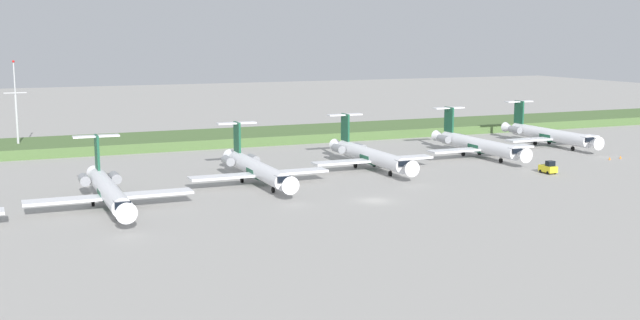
# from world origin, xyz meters

# --- Properties ---
(ground_plane) EXTENTS (500.00, 500.00, 0.00)m
(ground_plane) POSITION_xyz_m (0.00, 30.00, 0.00)
(ground_plane) COLOR #9E9B96
(grass_berm) EXTENTS (320.00, 20.00, 2.00)m
(grass_berm) POSITION_xyz_m (0.00, 69.63, 1.00)
(grass_berm) COLOR #4C6B38
(grass_berm) RESTS_ON ground
(regional_jet_second) EXTENTS (22.81, 31.00, 9.00)m
(regional_jet_second) POSITION_xyz_m (-36.32, 10.38, 2.54)
(regional_jet_second) COLOR white
(regional_jet_second) RESTS_ON ground
(regional_jet_third) EXTENTS (22.81, 31.00, 9.00)m
(regional_jet_third) POSITION_xyz_m (-11.67, 19.24, 2.54)
(regional_jet_third) COLOR white
(regional_jet_third) RESTS_ON ground
(regional_jet_fourth) EXTENTS (22.81, 31.00, 9.00)m
(regional_jet_fourth) POSITION_xyz_m (11.55, 24.99, 2.54)
(regional_jet_fourth) COLOR white
(regional_jet_fourth) RESTS_ON ground
(regional_jet_fifth) EXTENTS (22.81, 31.00, 9.00)m
(regional_jet_fifth) POSITION_xyz_m (37.35, 29.30, 2.54)
(regional_jet_fifth) COLOR white
(regional_jet_fifth) RESTS_ON ground
(regional_jet_sixth) EXTENTS (22.81, 31.00, 9.00)m
(regional_jet_sixth) POSITION_xyz_m (60.61, 36.64, 2.54)
(regional_jet_sixth) COLOR white
(regional_jet_sixth) RESTS_ON ground
(antenna_mast) EXTENTS (4.40, 0.50, 18.83)m
(antenna_mast) POSITION_xyz_m (-45.83, 69.71, 7.89)
(antenna_mast) COLOR #B2B2B7
(antenna_mast) RESTS_ON ground
(baggage_tug) EXTENTS (1.72, 3.20, 2.30)m
(baggage_tug) POSITION_xyz_m (38.08, 8.52, 1.00)
(baggage_tug) COLOR yellow
(baggage_tug) RESTS_ON ground
(safety_cone_front_marker) EXTENTS (0.44, 0.44, 0.55)m
(safety_cone_front_marker) POSITION_xyz_m (58.97, 16.22, 0.28)
(safety_cone_front_marker) COLOR orange
(safety_cone_front_marker) RESTS_ON ground
(safety_cone_mid_marker) EXTENTS (0.44, 0.44, 0.55)m
(safety_cone_mid_marker) POSITION_xyz_m (62.00, 16.57, 0.28)
(safety_cone_mid_marker) COLOR orange
(safety_cone_mid_marker) RESTS_ON ground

